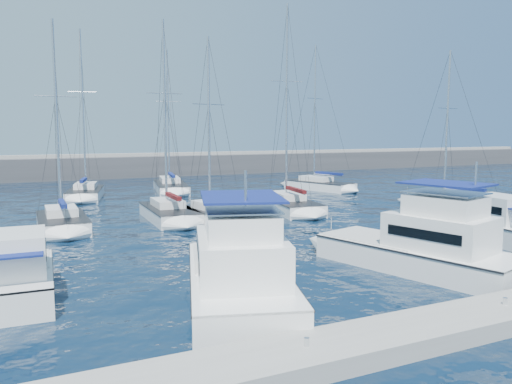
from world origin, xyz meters
name	(u,v)px	position (x,y,z in m)	size (l,w,h in m)	color
ground	(329,253)	(0.00, 0.00, 0.00)	(220.00, 220.00, 0.00)	black
breakwater	(134,169)	(0.00, 52.00, 1.05)	(160.00, 6.00, 4.45)	#424244
dock	(504,313)	(0.00, -11.00, 0.30)	(40.00, 2.20, 0.60)	gray
dock_cleat_near_port	(307,342)	(-8.00, -11.00, 0.72)	(0.16, 0.16, 0.25)	silver
dock_cleat_centre	(505,301)	(0.00, -11.00, 0.72)	(0.16, 0.16, 0.25)	silver
motor_yacht_port_outer	(15,278)	(-15.46, -1.47, 0.94)	(3.04, 6.26, 3.20)	white
motor_yacht_port_inner	(239,274)	(-7.64, -5.32, 1.13)	(6.44, 10.35, 4.69)	white
motor_yacht_stbd_inner	(425,248)	(2.04, -5.00, 1.13)	(6.05, 10.19, 4.69)	white
motor_yacht_stbd_outer	(490,225)	(10.72, -1.40, 0.94)	(3.12, 6.97, 3.20)	white
sailboat_mid_a	(62,222)	(-12.76, 12.97, 0.53)	(3.07, 6.85, 14.27)	white
sailboat_mid_b	(169,213)	(-5.21, 13.63, 0.53)	(3.25, 7.72, 15.08)	white
sailboat_mid_c	(214,216)	(-2.55, 11.14, 0.53)	(4.07, 7.09, 13.62)	white
sailboat_mid_d	(289,205)	(4.98, 13.51, 0.55)	(4.18, 8.41, 17.24)	white
sailboat_mid_e	(451,204)	(17.66, 8.26, 0.52)	(4.35, 8.00, 13.62)	white
sailboat_back_a	(85,193)	(-9.48, 29.12, 0.56)	(4.60, 7.83, 16.86)	white
sailboat_back_b	(170,186)	(-0.15, 31.69, 0.52)	(4.79, 10.27, 15.93)	white
sailboat_back_c	(319,185)	(15.63, 25.78, 0.54)	(5.51, 8.82, 16.60)	white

